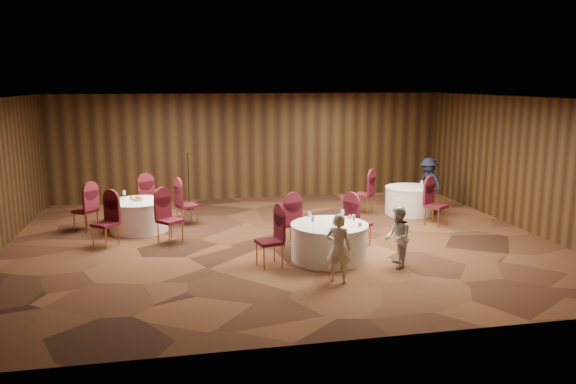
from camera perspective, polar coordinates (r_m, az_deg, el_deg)
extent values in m
plane|color=black|center=(12.70, -0.71, -5.08)|extent=(12.00, 12.00, 0.00)
plane|color=silver|center=(12.19, -0.75, 9.51)|extent=(12.00, 12.00, 0.00)
plane|color=black|center=(17.24, -3.80, 4.64)|extent=(12.00, 0.00, 12.00)
plane|color=black|center=(7.59, 6.25, -3.83)|extent=(12.00, 0.00, 12.00)
plane|color=black|center=(14.67, 23.00, 2.63)|extent=(0.00, 10.00, 10.00)
cylinder|color=silver|center=(11.41, 4.20, -5.11)|extent=(1.53, 1.53, 0.72)
cylinder|color=silver|center=(11.31, 4.23, -3.34)|extent=(1.56, 1.56, 0.03)
cylinder|color=silver|center=(14.01, -14.92, -2.39)|extent=(1.38, 1.38, 0.72)
cylinder|color=silver|center=(13.93, -14.99, -0.93)|extent=(1.41, 1.41, 0.03)
cylinder|color=silver|center=(15.63, 12.23, -0.87)|extent=(1.31, 1.31, 0.72)
cylinder|color=silver|center=(15.56, 12.28, 0.44)|extent=(1.33, 1.33, 0.03)
cylinder|color=silver|center=(11.26, 6.67, -3.36)|extent=(0.06, 0.06, 0.01)
cylinder|color=silver|center=(11.24, 6.67, -3.08)|extent=(0.01, 0.01, 0.11)
cone|color=silver|center=(11.22, 6.69, -2.56)|extent=(0.08, 0.08, 0.10)
cylinder|color=silver|center=(11.67, 5.54, -2.82)|extent=(0.06, 0.06, 0.01)
cylinder|color=silver|center=(11.66, 5.55, -2.54)|extent=(0.01, 0.01, 0.11)
cone|color=silver|center=(11.63, 5.56, -2.04)|extent=(0.08, 0.08, 0.10)
cylinder|color=silver|center=(10.85, 4.70, -3.88)|extent=(0.06, 0.06, 0.01)
cylinder|color=silver|center=(10.84, 4.71, -3.58)|extent=(0.01, 0.01, 0.11)
cone|color=silver|center=(10.81, 4.72, -3.05)|extent=(0.08, 0.08, 0.10)
cylinder|color=silver|center=(11.43, 2.19, -3.07)|extent=(0.06, 0.06, 0.01)
cylinder|color=silver|center=(11.42, 2.20, -2.79)|extent=(0.01, 0.01, 0.11)
cone|color=silver|center=(11.39, 2.20, -2.28)|extent=(0.08, 0.08, 0.10)
cylinder|color=silver|center=(11.05, 2.54, -3.58)|extent=(0.06, 0.06, 0.01)
cylinder|color=silver|center=(11.03, 2.55, -3.29)|extent=(0.01, 0.01, 0.11)
cone|color=silver|center=(11.00, 2.55, -2.76)|extent=(0.08, 0.08, 0.10)
cylinder|color=white|center=(10.80, 4.75, -3.93)|extent=(0.15, 0.15, 0.01)
sphere|color=#9E6B33|center=(10.79, 4.76, -3.72)|extent=(0.08, 0.08, 0.08)
cylinder|color=white|center=(11.19, 7.34, -3.45)|extent=(0.15, 0.15, 0.01)
sphere|color=#9E6B33|center=(11.18, 7.34, -3.25)|extent=(0.08, 0.08, 0.08)
cylinder|color=white|center=(11.78, 6.30, -2.69)|extent=(0.15, 0.15, 0.01)
sphere|color=#9E6B33|center=(11.77, 6.31, -2.49)|extent=(0.08, 0.08, 0.08)
cylinder|color=silver|center=(14.06, -13.19, -0.65)|extent=(0.06, 0.06, 0.01)
cylinder|color=silver|center=(14.05, -13.20, -0.42)|extent=(0.01, 0.01, 0.11)
cone|color=silver|center=(14.03, -13.22, 0.00)|extent=(0.08, 0.08, 0.10)
cylinder|color=silver|center=(14.20, -16.29, -0.70)|extent=(0.06, 0.06, 0.01)
cylinder|color=silver|center=(14.19, -16.30, -0.47)|extent=(0.01, 0.01, 0.11)
cone|color=silver|center=(14.17, -16.32, -0.05)|extent=(0.08, 0.08, 0.10)
cylinder|color=silver|center=(13.49, -15.58, -1.27)|extent=(0.06, 0.06, 0.01)
cylinder|color=silver|center=(13.48, -15.59, -1.03)|extent=(0.01, 0.01, 0.11)
cone|color=silver|center=(13.46, -15.61, -0.59)|extent=(0.08, 0.08, 0.10)
cylinder|color=olive|center=(13.92, -15.00, -0.75)|extent=(0.22, 0.22, 0.06)
sphere|color=#9E6B33|center=(13.93, -15.13, -0.50)|extent=(0.07, 0.07, 0.07)
sphere|color=#9E6B33|center=(13.89, -14.85, -0.52)|extent=(0.07, 0.07, 0.07)
cylinder|color=silver|center=(15.42, 13.43, 0.36)|extent=(0.06, 0.06, 0.01)
cylinder|color=silver|center=(15.41, 13.44, 0.57)|extent=(0.01, 0.01, 0.11)
cone|color=silver|center=(15.39, 13.46, 0.96)|extent=(0.08, 0.08, 0.10)
cylinder|color=black|center=(16.11, -9.97, -1.71)|extent=(0.24, 0.24, 0.02)
cylinder|color=black|center=(15.95, -10.07, 1.11)|extent=(0.02, 0.02, 1.59)
cylinder|color=black|center=(15.89, -10.17, 3.86)|extent=(0.04, 0.12, 0.04)
imported|color=silver|center=(10.10, 5.17, -5.69)|extent=(0.55, 0.50, 1.27)
imported|color=#ADACB1|center=(11.06, 11.08, -4.51)|extent=(0.58, 0.67, 1.21)
imported|color=black|center=(16.57, 14.07, 0.95)|extent=(0.85, 1.05, 1.41)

